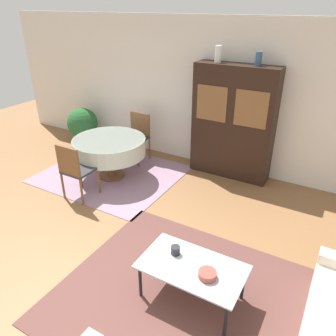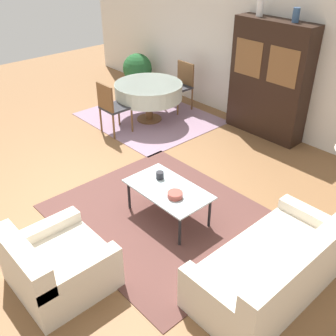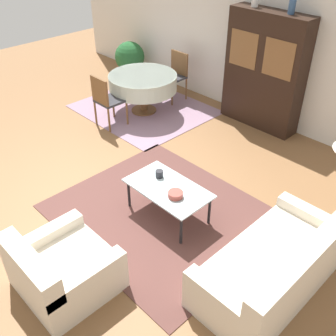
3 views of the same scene
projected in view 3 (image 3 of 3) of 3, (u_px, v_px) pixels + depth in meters
name	position (u px, v px, depth m)	size (l,w,h in m)	color
ground_plane	(95.00, 194.00, 5.55)	(14.00, 14.00, 0.00)	brown
wall_back	(258.00, 43.00, 6.85)	(10.00, 0.06, 2.70)	silver
area_rug	(162.00, 213.00, 5.20)	(2.66, 2.31, 0.01)	brown
dining_rug	(144.00, 109.00, 7.74)	(2.41, 2.07, 0.01)	gray
couch	(275.00, 268.00, 4.10)	(0.88, 1.78, 0.74)	beige
armchair	(62.00, 270.00, 4.08)	(0.94, 0.91, 0.72)	beige
coffee_table	(168.00, 190.00, 4.96)	(1.09, 0.63, 0.44)	black
display_cabinet	(264.00, 71.00, 6.70)	(1.42, 0.39, 1.99)	black
dining_table	(143.00, 83.00, 7.33)	(1.28, 1.28, 0.73)	brown
dining_chair_near	(106.00, 98.00, 6.87)	(0.44, 0.44, 0.94)	brown
dining_chair_far	(175.00, 73.00, 7.85)	(0.44, 0.44, 0.94)	brown
cup	(159.00, 174.00, 5.09)	(0.10, 0.10, 0.10)	#232328
bowl	(176.00, 194.00, 4.76)	(0.18, 0.18, 0.07)	#9E4238
vase_short	(292.00, 7.00, 5.89)	(0.10, 0.10, 0.21)	#33517A
potted_plant	(130.00, 58.00, 8.82)	(0.66, 0.66, 0.82)	#93664C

